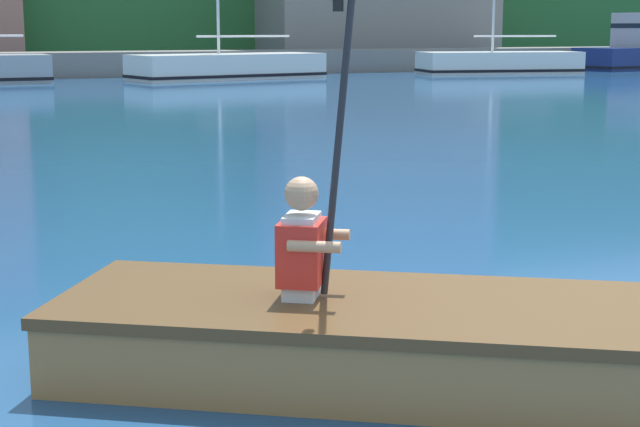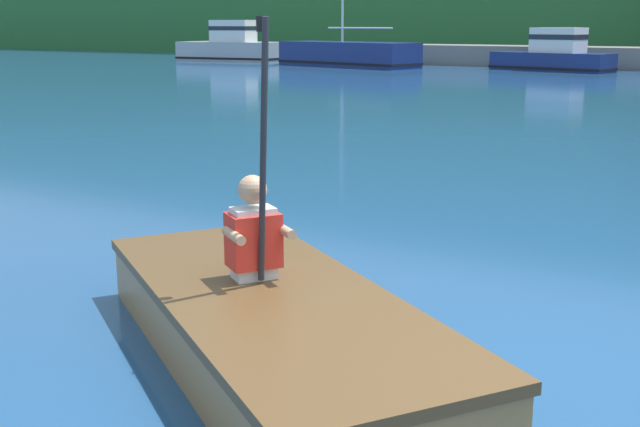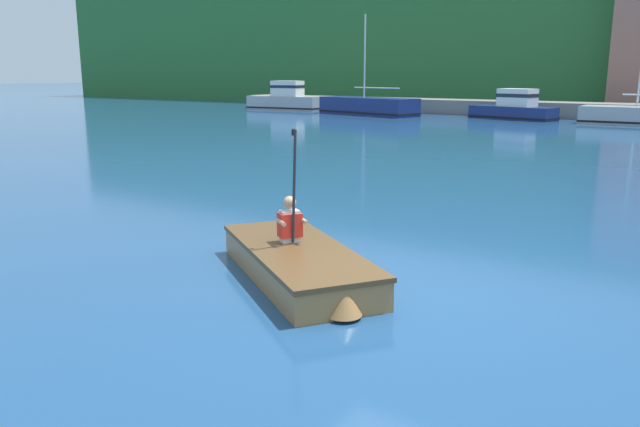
# 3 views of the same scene
# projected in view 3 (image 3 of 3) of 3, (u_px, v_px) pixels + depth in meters

# --- Properties ---
(ground_plane) EXTENTS (300.00, 300.00, 0.00)m
(ground_plane) POSITION_uv_depth(u_px,v_px,m) (399.00, 293.00, 7.42)
(ground_plane) COLOR navy
(waterfront_warehouse_left) EXTENTS (6.39, 6.94, 11.04)m
(waterfront_warehouse_left) POSITION_uv_depth(u_px,v_px,m) (518.00, 33.00, 47.45)
(waterfront_warehouse_left) COLOR tan
(waterfront_warehouse_left) RESTS_ON ground
(moored_boat_dock_west_inner) EXTENTS (5.12, 2.64, 1.71)m
(moored_boat_dock_west_inner) POSITION_uv_depth(u_px,v_px,m) (514.00, 108.00, 35.14)
(moored_boat_dock_west_inner) COLOR navy
(moored_boat_dock_west_inner) RESTS_ON ground
(moored_boat_dock_east_inner) EXTENTS (5.60, 2.15, 2.04)m
(moored_boat_dock_east_inner) POSITION_uv_depth(u_px,v_px,m) (285.00, 99.00, 44.09)
(moored_boat_dock_east_inner) COLOR #9EA3A8
(moored_boat_dock_east_inner) RESTS_ON ground
(moored_boat_dock_east_end) EXTENTS (7.03, 3.57, 6.07)m
(moored_boat_dock_east_end) POSITION_uv_depth(u_px,v_px,m) (368.00, 107.00, 38.84)
(moored_boat_dock_east_end) COLOR navy
(moored_boat_dock_east_end) RESTS_ON ground
(rowboat_foreground) EXTENTS (3.18, 2.68, 0.40)m
(rowboat_foreground) POSITION_uv_depth(u_px,v_px,m) (299.00, 262.00, 7.89)
(rowboat_foreground) COLOR #A3703D
(rowboat_foreground) RESTS_ON ground
(person_paddler) EXTENTS (0.45, 0.45, 1.49)m
(person_paddler) POSITION_uv_depth(u_px,v_px,m) (290.00, 221.00, 8.09)
(person_paddler) COLOR silver
(person_paddler) RESTS_ON rowboat_foreground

